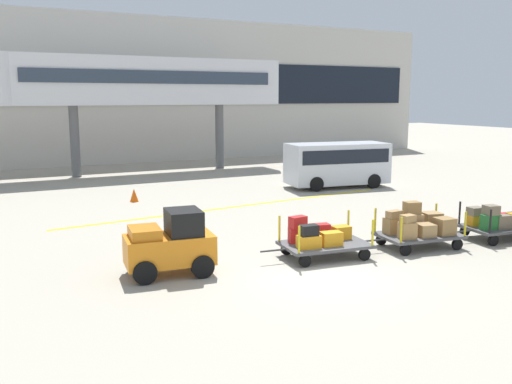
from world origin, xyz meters
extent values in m
plane|color=#A8A08E|center=(0.00, 0.00, 0.00)|extent=(120.00, 120.00, 0.00)
cube|color=yellow|center=(1.91, 8.56, 0.00)|extent=(14.52, 1.85, 0.01)
cube|color=#BCB7AD|center=(0.00, 26.00, 4.71)|extent=(50.70, 2.40, 9.42)
cube|color=black|center=(0.00, 24.75, 5.18)|extent=(48.16, 0.12, 2.80)
cube|color=silver|center=(1.86, 20.00, 5.13)|extent=(15.32, 2.20, 2.60)
cube|color=#2D3847|center=(1.86, 18.86, 5.33)|extent=(13.79, 0.08, 0.70)
cylinder|color=#59595B|center=(-2.35, 20.00, 1.91)|extent=(0.50, 0.50, 3.83)
cylinder|color=#59595B|center=(6.08, 20.00, 1.91)|extent=(0.50, 0.50, 3.83)
cube|color=orange|center=(-3.22, 1.63, 0.63)|extent=(2.22, 1.35, 0.70)
cube|color=black|center=(-2.86, 1.58, 1.28)|extent=(0.92, 1.08, 0.60)
cube|color=orange|center=(-3.79, 1.70, 1.10)|extent=(0.81, 1.01, 0.24)
cylinder|color=black|center=(-3.83, 2.23, 0.28)|extent=(0.58, 0.25, 0.56)
cylinder|color=black|center=(-3.96, 1.20, 0.28)|extent=(0.58, 0.25, 0.56)
cylinder|color=black|center=(-2.48, 2.06, 0.28)|extent=(0.58, 0.25, 0.56)
cylinder|color=black|center=(-2.61, 1.03, 0.28)|extent=(0.58, 0.25, 0.56)
cube|color=#4C4C4F|center=(0.95, 1.11, 0.36)|extent=(2.46, 1.67, 0.08)
cylinder|color=gold|center=(-0.02, 1.88, 0.75)|extent=(0.06, 0.06, 0.70)
cylinder|color=gold|center=(-0.18, 0.60, 0.75)|extent=(0.06, 0.06, 0.70)
cylinder|color=gold|center=(2.08, 1.62, 0.75)|extent=(0.06, 0.06, 0.70)
cylinder|color=gold|center=(1.92, 0.34, 0.75)|extent=(0.06, 0.06, 0.70)
cylinder|color=black|center=(0.17, 1.81, 0.16)|extent=(0.33, 0.14, 0.32)
cylinder|color=black|center=(0.02, 0.63, 0.16)|extent=(0.33, 0.14, 0.32)
cylinder|color=black|center=(1.88, 1.59, 0.16)|extent=(0.33, 0.14, 0.32)
cylinder|color=black|center=(1.73, 0.41, 0.16)|extent=(0.33, 0.14, 0.32)
cylinder|color=#333333|center=(-0.54, 1.30, 0.34)|extent=(0.70, 0.14, 0.05)
cube|color=red|center=(0.32, 1.49, 0.60)|extent=(0.53, 0.39, 0.41)
cube|color=orange|center=(0.30, 0.90, 0.57)|extent=(0.63, 0.43, 0.33)
cube|color=red|center=(0.99, 1.44, 0.63)|extent=(0.58, 0.39, 0.45)
cube|color=orange|center=(0.95, 0.84, 0.58)|extent=(0.59, 0.42, 0.37)
cube|color=orange|center=(1.60, 1.30, 0.58)|extent=(0.51, 0.38, 0.36)
cube|color=red|center=(0.32, 1.49, 0.97)|extent=(0.48, 0.31, 0.31)
cube|color=black|center=(0.30, 0.90, 0.87)|extent=(0.49, 0.32, 0.28)
cube|color=#4C4C4F|center=(3.92, 0.74, 0.36)|extent=(2.46, 1.67, 0.08)
cylinder|color=gold|center=(2.95, 1.51, 0.75)|extent=(0.06, 0.06, 0.70)
cylinder|color=gold|center=(2.80, 0.23, 0.75)|extent=(0.06, 0.06, 0.70)
cylinder|color=gold|center=(5.05, 1.25, 0.75)|extent=(0.06, 0.06, 0.70)
cylinder|color=gold|center=(4.90, -0.03, 0.75)|extent=(0.06, 0.06, 0.70)
cylinder|color=black|center=(3.14, 1.44, 0.16)|extent=(0.33, 0.14, 0.32)
cylinder|color=black|center=(3.00, 0.26, 0.16)|extent=(0.33, 0.14, 0.32)
cylinder|color=black|center=(4.85, 1.22, 0.16)|extent=(0.33, 0.14, 0.32)
cylinder|color=black|center=(4.71, 0.04, 0.16)|extent=(0.33, 0.14, 0.32)
cylinder|color=#333333|center=(2.44, 0.92, 0.34)|extent=(0.70, 0.14, 0.05)
cube|color=olive|center=(3.30, 1.10, 0.63)|extent=(0.56, 0.42, 0.45)
cube|color=#A87F4C|center=(3.24, 0.48, 0.63)|extent=(0.50, 0.44, 0.45)
cube|color=tan|center=(3.93, 1.08, 0.66)|extent=(0.65, 0.59, 0.52)
cube|color=#9E7A4C|center=(3.86, 0.43, 0.58)|extent=(0.55, 0.55, 0.36)
cube|color=#9E7A4C|center=(4.65, 1.01, 0.65)|extent=(0.62, 0.61, 0.50)
cube|color=olive|center=(4.50, 0.35, 0.64)|extent=(0.55, 0.51, 0.48)
cube|color=#9E7A4C|center=(3.30, 1.10, 0.96)|extent=(0.49, 0.29, 0.21)
cube|color=#A87F4C|center=(3.24, 0.48, 0.96)|extent=(0.40, 0.29, 0.21)
cube|color=olive|center=(3.93, 1.08, 1.10)|extent=(0.49, 0.42, 0.36)
cube|color=#4C4C4F|center=(6.90, 0.37, 0.36)|extent=(2.46, 1.67, 0.08)
cylinder|color=black|center=(5.93, 1.14, 0.75)|extent=(0.06, 0.06, 0.70)
cylinder|color=black|center=(5.77, -0.14, 0.75)|extent=(0.06, 0.06, 0.70)
cylinder|color=black|center=(6.12, 1.07, 0.16)|extent=(0.33, 0.14, 0.32)
cylinder|color=black|center=(5.97, -0.12, 0.16)|extent=(0.33, 0.14, 0.32)
cylinder|color=black|center=(7.83, 0.85, 0.16)|extent=(0.33, 0.14, 0.32)
cylinder|color=#333333|center=(5.41, 0.55, 0.34)|extent=(0.70, 0.14, 0.05)
cube|color=orange|center=(6.18, 0.76, 0.56)|extent=(0.47, 0.40, 0.32)
cube|color=#236B2D|center=(6.14, 0.17, 0.63)|extent=(0.60, 0.33, 0.46)
cube|color=#99999E|center=(6.66, 0.75, 0.58)|extent=(0.61, 0.34, 0.37)
cube|color=#726651|center=(6.61, 0.08, 0.60)|extent=(0.60, 0.41, 0.41)
cube|color=red|center=(7.17, 0.62, 0.55)|extent=(0.61, 0.33, 0.30)
cube|color=#726651|center=(6.18, 0.76, 0.84)|extent=(0.48, 0.40, 0.25)
cube|color=#726651|center=(6.14, 0.17, 0.99)|extent=(0.46, 0.42, 0.28)
cube|color=silver|center=(8.18, 10.79, 1.15)|extent=(5.03, 2.60, 1.90)
cube|color=black|center=(8.18, 10.79, 1.55)|extent=(4.66, 2.58, 0.64)
cylinder|color=black|center=(6.58, 10.14, 0.34)|extent=(0.71, 0.34, 0.68)
cylinder|color=black|center=(9.52, 9.70, 0.34)|extent=(0.71, 0.34, 0.68)
cone|color=#EA590F|center=(-1.49, 11.43, 0.28)|extent=(0.36, 0.36, 0.55)
camera|label=1|loc=(-7.27, -10.87, 4.26)|focal=38.96mm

